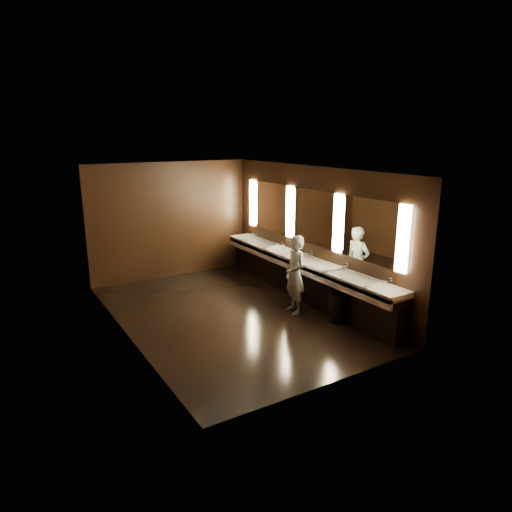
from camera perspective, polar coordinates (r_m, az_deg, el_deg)
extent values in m
plane|color=black|center=(9.04, -3.22, -7.29)|extent=(6.00, 6.00, 0.00)
cube|color=#2D2D2B|center=(8.39, -3.50, 10.69)|extent=(4.00, 6.00, 0.02)
cube|color=black|center=(11.29, -10.61, 4.40)|extent=(4.00, 0.02, 2.80)
cube|color=black|center=(6.23, 9.87, -4.21)|extent=(4.00, 0.02, 2.80)
cube|color=black|center=(7.90, -16.24, -0.48)|extent=(0.02, 6.00, 2.80)
cube|color=black|center=(9.69, 7.13, 2.81)|extent=(0.02, 6.00, 2.80)
cube|color=black|center=(9.84, 6.12, -2.97)|extent=(0.36, 5.40, 0.81)
cube|color=white|center=(9.65, 5.75, -0.55)|extent=(0.55, 5.40, 0.12)
cube|color=white|center=(9.53, 4.56, -1.22)|extent=(0.06, 5.40, 0.18)
cylinder|color=silver|center=(8.18, 16.16, -2.93)|extent=(0.18, 0.04, 0.04)
cylinder|color=silver|center=(8.92, 10.98, -1.13)|extent=(0.18, 0.04, 0.04)
cylinder|color=silver|center=(9.73, 6.64, 0.40)|extent=(0.18, 0.04, 0.04)
cylinder|color=silver|center=(10.59, 2.98, 1.68)|extent=(0.18, 0.04, 0.04)
cylinder|color=silver|center=(11.49, -0.13, 2.76)|extent=(0.18, 0.04, 0.04)
cube|color=#FAE7B3|center=(7.91, 17.91, 2.03)|extent=(0.06, 0.22, 1.15)
cube|color=white|center=(8.45, 13.89, 3.11)|extent=(0.03, 1.32, 1.15)
cube|color=#FAE7B3|center=(9.00, 10.23, 4.03)|extent=(0.06, 0.23, 1.15)
cube|color=white|center=(9.61, 7.13, 4.84)|extent=(0.03, 1.32, 1.15)
cube|color=#FAE7B3|center=(10.23, 4.27, 5.53)|extent=(0.06, 0.23, 1.15)
cube|color=white|center=(10.89, 1.86, 6.14)|extent=(0.03, 1.32, 1.15)
cube|color=#FAE7B3|center=(11.55, -0.39, 6.66)|extent=(0.06, 0.22, 1.15)
imported|color=#88C0CC|center=(8.92, 4.90, -2.33)|extent=(0.46, 0.62, 1.56)
cylinder|color=black|center=(8.74, 10.33, -6.31)|extent=(0.40, 0.40, 0.57)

